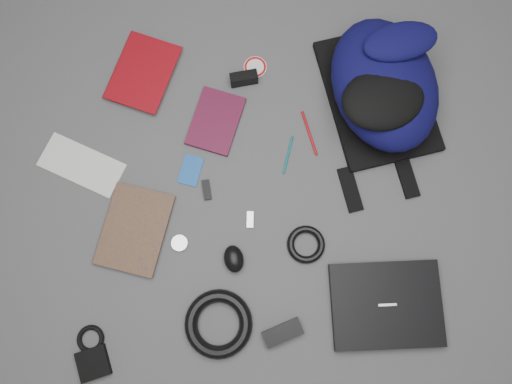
{
  "coord_description": "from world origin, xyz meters",
  "views": [
    {
      "loc": [
        0.01,
        -0.3,
        1.46
      ],
      "look_at": [
        0.0,
        0.0,
        0.02
      ],
      "focal_mm": 35.0,
      "sensor_mm": 36.0,
      "label": 1
    }
  ],
  "objects_px": {
    "backpack": "(384,84)",
    "dvd_case": "(216,121)",
    "textbook_red": "(117,64)",
    "mouse": "(234,259)",
    "power_brick": "(283,333)",
    "laptop": "(386,305)",
    "compact_camera": "(244,79)",
    "pouch": "(93,363)",
    "comic_book": "(105,222)"
  },
  "relations": [
    {
      "from": "backpack",
      "to": "compact_camera",
      "type": "height_order",
      "value": "backpack"
    },
    {
      "from": "comic_book",
      "to": "textbook_red",
      "type": "bearing_deg",
      "value": 103.01
    },
    {
      "from": "textbook_red",
      "to": "pouch",
      "type": "relative_size",
      "value": 2.82
    },
    {
      "from": "laptop",
      "to": "backpack",
      "type": "bearing_deg",
      "value": 86.94
    },
    {
      "from": "compact_camera",
      "to": "mouse",
      "type": "height_order",
      "value": "compact_camera"
    },
    {
      "from": "compact_camera",
      "to": "laptop",
      "type": "bearing_deg",
      "value": -70.1
    },
    {
      "from": "pouch",
      "to": "power_brick",
      "type": "bearing_deg",
      "value": 10.73
    },
    {
      "from": "comic_book",
      "to": "power_brick",
      "type": "height_order",
      "value": "power_brick"
    },
    {
      "from": "textbook_red",
      "to": "mouse",
      "type": "distance_m",
      "value": 0.71
    },
    {
      "from": "dvd_case",
      "to": "pouch",
      "type": "bearing_deg",
      "value": -97.63
    },
    {
      "from": "laptop",
      "to": "power_brick",
      "type": "relative_size",
      "value": 2.79
    },
    {
      "from": "comic_book",
      "to": "mouse",
      "type": "distance_m",
      "value": 0.4
    },
    {
      "from": "backpack",
      "to": "dvd_case",
      "type": "height_order",
      "value": "backpack"
    },
    {
      "from": "pouch",
      "to": "laptop",
      "type": "bearing_deg",
      "value": 12.79
    },
    {
      "from": "mouse",
      "to": "pouch",
      "type": "height_order",
      "value": "mouse"
    },
    {
      "from": "power_brick",
      "to": "laptop",
      "type": "bearing_deg",
      "value": -8.15
    },
    {
      "from": "comic_book",
      "to": "pouch",
      "type": "xyz_separation_m",
      "value": [
        0.0,
        -0.4,
        0.0
      ]
    },
    {
      "from": "laptop",
      "to": "mouse",
      "type": "distance_m",
      "value": 0.45
    },
    {
      "from": "mouse",
      "to": "pouch",
      "type": "xyz_separation_m",
      "value": [
        -0.38,
        -0.3,
        -0.01
      ]
    },
    {
      "from": "backpack",
      "to": "mouse",
      "type": "bearing_deg",
      "value": -144.94
    },
    {
      "from": "compact_camera",
      "to": "pouch",
      "type": "height_order",
      "value": "compact_camera"
    },
    {
      "from": "textbook_red",
      "to": "mouse",
      "type": "xyz_separation_m",
      "value": [
        0.39,
        -0.6,
        0.01
      ]
    },
    {
      "from": "backpack",
      "to": "power_brick",
      "type": "height_order",
      "value": "backpack"
    },
    {
      "from": "dvd_case",
      "to": "laptop",
      "type": "bearing_deg",
      "value": -30.97
    },
    {
      "from": "backpack",
      "to": "compact_camera",
      "type": "relative_size",
      "value": 5.52
    },
    {
      "from": "dvd_case",
      "to": "textbook_red",
      "type": "bearing_deg",
      "value": 166.48
    },
    {
      "from": "comic_book",
      "to": "power_brick",
      "type": "relative_size",
      "value": 2.25
    },
    {
      "from": "dvd_case",
      "to": "pouch",
      "type": "height_order",
      "value": "pouch"
    },
    {
      "from": "laptop",
      "to": "power_brick",
      "type": "xyz_separation_m",
      "value": [
        -0.29,
        -0.09,
        -0.0
      ]
    },
    {
      "from": "compact_camera",
      "to": "dvd_case",
      "type": "bearing_deg",
      "value": -133.87
    },
    {
      "from": "laptop",
      "to": "compact_camera",
      "type": "distance_m",
      "value": 0.8
    },
    {
      "from": "backpack",
      "to": "power_brick",
      "type": "relative_size",
      "value": 4.23
    },
    {
      "from": "mouse",
      "to": "power_brick",
      "type": "height_order",
      "value": "mouse"
    },
    {
      "from": "mouse",
      "to": "compact_camera",
      "type": "bearing_deg",
      "value": 75.51
    },
    {
      "from": "backpack",
      "to": "dvd_case",
      "type": "bearing_deg",
      "value": 175.43
    },
    {
      "from": "laptop",
      "to": "mouse",
      "type": "relative_size",
      "value": 3.9
    },
    {
      "from": "mouse",
      "to": "power_brick",
      "type": "relative_size",
      "value": 0.72
    },
    {
      "from": "dvd_case",
      "to": "power_brick",
      "type": "height_order",
      "value": "power_brick"
    },
    {
      "from": "comic_book",
      "to": "pouch",
      "type": "bearing_deg",
      "value": -77.34
    },
    {
      "from": "backpack",
      "to": "dvd_case",
      "type": "distance_m",
      "value": 0.51
    },
    {
      "from": "comic_book",
      "to": "power_brick",
      "type": "xyz_separation_m",
      "value": [
        0.53,
        -0.3,
        0.0
      ]
    },
    {
      "from": "compact_camera",
      "to": "power_brick",
      "type": "xyz_separation_m",
      "value": [
        0.14,
        -0.76,
        -0.01
      ]
    },
    {
      "from": "laptop",
      "to": "textbook_red",
      "type": "xyz_separation_m",
      "value": [
        -0.83,
        0.71,
        -0.0
      ]
    },
    {
      "from": "backpack",
      "to": "pouch",
      "type": "relative_size",
      "value": 5.56
    },
    {
      "from": "laptop",
      "to": "comic_book",
      "type": "height_order",
      "value": "laptop"
    },
    {
      "from": "laptop",
      "to": "dvd_case",
      "type": "distance_m",
      "value": 0.74
    },
    {
      "from": "compact_camera",
      "to": "mouse",
      "type": "bearing_deg",
      "value": -103.57
    },
    {
      "from": "backpack",
      "to": "textbook_red",
      "type": "distance_m",
      "value": 0.82
    },
    {
      "from": "mouse",
      "to": "pouch",
      "type": "distance_m",
      "value": 0.48
    },
    {
      "from": "dvd_case",
      "to": "backpack",
      "type": "bearing_deg",
      "value": 26.36
    }
  ]
}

